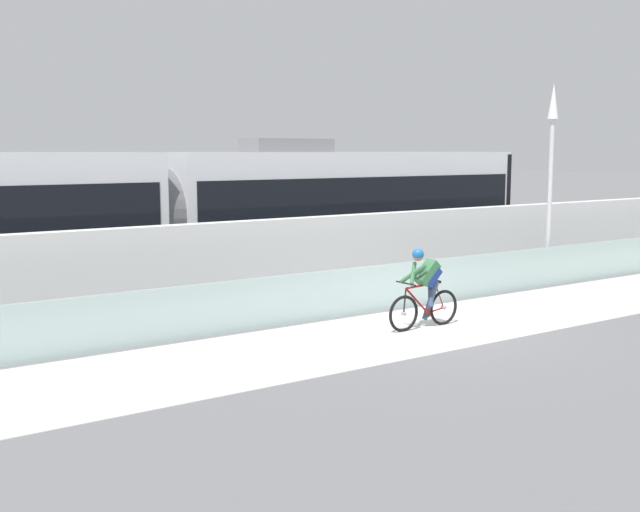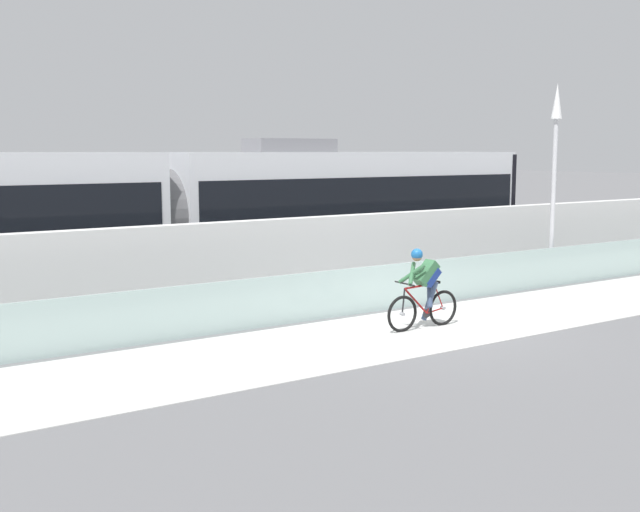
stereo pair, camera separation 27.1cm
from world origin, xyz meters
The scene contains 9 objects.
ground_plane centered at (0.00, 0.00, 0.00)m, with size 200.00×200.00×0.00m, color slate.
bike_path_deck centered at (0.00, 0.00, 0.01)m, with size 32.00×3.20×0.01m, color silver.
glass_parapet centered at (0.00, 1.85, 0.50)m, with size 32.00×0.05×1.01m, color #ADC6C1.
concrete_barrier_wall centered at (0.00, 3.65, 0.98)m, with size 32.00×0.36×1.96m, color silver.
tram_rail_near centered at (0.00, 6.13, 0.00)m, with size 32.00×0.08×0.01m, color #595654.
tram_rail_far centered at (0.00, 7.57, 0.00)m, with size 32.00×0.08×0.01m, color #595654.
tram centered at (-2.84, 6.85, 1.89)m, with size 22.56×2.54×3.81m.
cyclist_on_bike centered at (-0.17, 0.00, 0.78)m, with size 1.77×0.58×1.61m.
lamp_post_antenna centered at (6.11, 2.15, 3.29)m, with size 0.28×0.28×5.20m.
Camera 1 is at (-10.34, -11.20, 3.48)m, focal length 43.53 mm.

